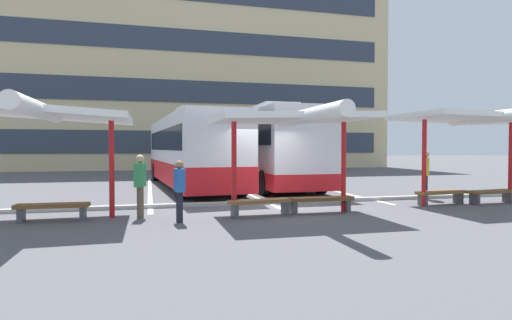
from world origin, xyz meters
TOP-DOWN VIEW (x-y plane):
  - ground_plane at (0.00, 0.00)m, footprint 160.00×160.00m
  - terminal_building at (0.02, 30.78)m, footprint 37.04×15.12m
  - coach_bus_0 at (-2.00, 7.25)m, footprint 3.55×12.44m
  - coach_bus_1 at (1.65, 6.65)m, footprint 2.72×10.44m
  - lane_stripe_0 at (-3.86, 6.37)m, footprint 0.16×14.00m
  - lane_stripe_1 at (0.00, 6.37)m, footprint 0.16×14.00m
  - lane_stripe_2 at (3.86, 6.37)m, footprint 0.16×14.00m
  - waiting_shelter_0 at (-6.26, -1.23)m, footprint 3.83×5.15m
  - bench_0 at (-6.26, -1.13)m, footprint 1.77×0.49m
  - waiting_shelter_1 at (-0.04, -1.81)m, footprint 4.24×4.87m
  - bench_1 at (-0.94, -1.63)m, footprint 1.84×0.65m
  - bench_2 at (0.86, -1.55)m, footprint 1.92×0.47m
  - waiting_shelter_2 at (6.29, -1.38)m, footprint 4.39×5.06m
  - bench_3 at (5.39, -0.91)m, footprint 1.85×0.64m
  - bench_4 at (7.19, -1.13)m, footprint 1.84×0.62m
  - platform_kerb at (0.00, 0.59)m, footprint 44.00×0.24m
  - waiting_passenger_0 at (-3.16, -2.06)m, footprint 0.27×0.47m
  - waiting_passenger_1 at (5.78, 0.39)m, footprint 0.49×0.53m
  - waiting_passenger_2 at (-4.12, -1.14)m, footprint 0.32×0.52m

SIDE VIEW (x-z plane):
  - ground_plane at x=0.00m, z-range 0.00..0.00m
  - lane_stripe_0 at x=-3.86m, z-range 0.00..0.01m
  - lane_stripe_1 at x=0.00m, z-range 0.00..0.01m
  - lane_stripe_2 at x=3.86m, z-range 0.00..0.01m
  - platform_kerb at x=0.00m, z-range 0.00..0.12m
  - bench_0 at x=-6.26m, z-range 0.11..0.56m
  - bench_1 at x=-0.94m, z-range 0.11..0.56m
  - bench_4 at x=7.19m, z-range 0.11..0.56m
  - bench_3 at x=5.39m, z-range 0.11..0.56m
  - bench_2 at x=0.86m, z-range 0.12..0.57m
  - waiting_passenger_0 at x=-3.16m, z-range 0.10..1.65m
  - waiting_passenger_2 at x=-4.12m, z-range 0.13..1.81m
  - waiting_passenger_1 at x=5.78m, z-range 0.15..1.90m
  - coach_bus_0 at x=-2.00m, z-range -0.15..3.45m
  - coach_bus_1 at x=1.65m, z-range -0.10..3.72m
  - waiting_shelter_1 at x=-0.04m, z-range 1.21..4.05m
  - waiting_shelter_0 at x=-6.26m, z-range 1.21..4.14m
  - waiting_shelter_2 at x=6.29m, z-range 1.28..4.27m
  - terminal_building at x=0.02m, z-range -1.37..22.97m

